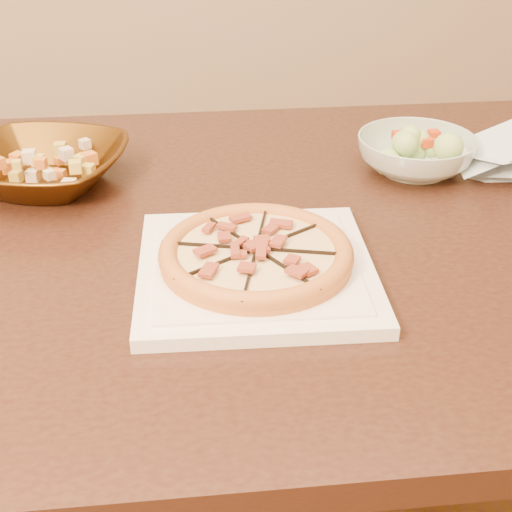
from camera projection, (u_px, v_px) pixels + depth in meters
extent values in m
cube|color=#351F14|center=(178.00, 239.00, 1.04)|extent=(1.56, 1.03, 0.04)
cylinder|color=#351F14|center=(473.00, 273.00, 1.66)|extent=(0.07, 0.07, 0.71)
cube|color=white|center=(256.00, 270.00, 0.91)|extent=(0.31, 0.31, 0.02)
cube|color=white|center=(256.00, 263.00, 0.90)|extent=(0.27, 0.27, 0.00)
cylinder|color=#C57730|center=(256.00, 257.00, 0.90)|extent=(0.24, 0.24, 0.01)
torus|color=#C57730|center=(256.00, 252.00, 0.89)|extent=(0.25, 0.25, 0.02)
cylinder|color=beige|center=(256.00, 253.00, 0.90)|extent=(0.20, 0.20, 0.01)
cube|color=black|center=(256.00, 249.00, 0.89)|extent=(0.07, 0.23, 0.01)
cube|color=black|center=(256.00, 249.00, 0.89)|extent=(0.12, 0.21, 0.01)
cube|color=black|center=(256.00, 249.00, 0.89)|extent=(0.23, 0.07, 0.01)
cube|color=black|center=(256.00, 249.00, 0.89)|extent=(0.21, 0.12, 0.01)
cube|color=#993728|center=(270.00, 248.00, 0.89)|extent=(0.03, 0.02, 0.00)
cube|color=#993728|center=(288.00, 245.00, 0.90)|extent=(0.02, 0.01, 0.00)
cube|color=#993728|center=(302.00, 238.00, 0.91)|extent=(0.03, 0.02, 0.00)
cube|color=#993728|center=(272.00, 241.00, 0.90)|extent=(0.03, 0.02, 0.00)
cube|color=#993728|center=(279.00, 233.00, 0.92)|extent=(0.03, 0.03, 0.00)
cube|color=#993728|center=(278.00, 223.00, 0.95)|extent=(0.02, 0.03, 0.00)
cube|color=#993728|center=(261.00, 235.00, 0.92)|extent=(0.02, 0.03, 0.00)
cube|color=#993728|center=(254.00, 227.00, 0.94)|extent=(0.02, 0.03, 0.00)
cube|color=#993728|center=(238.00, 220.00, 0.95)|extent=(0.02, 0.03, 0.00)
cube|color=#993728|center=(240.00, 235.00, 0.92)|extent=(0.02, 0.03, 0.00)
cube|color=#993728|center=(222.00, 231.00, 0.93)|extent=(0.03, 0.03, 0.00)
cube|color=#993728|center=(241.00, 243.00, 0.90)|extent=(0.03, 0.03, 0.00)
cube|color=#993728|center=(222.00, 243.00, 0.90)|extent=(0.03, 0.02, 0.00)
cube|color=#993728|center=(202.00, 247.00, 0.89)|extent=(0.03, 0.02, 0.00)
cube|color=#993728|center=(234.00, 250.00, 0.89)|extent=(0.03, 0.02, 0.00)
cube|color=#993728|center=(219.00, 257.00, 0.87)|extent=(0.03, 0.02, 0.00)
cube|color=#993728|center=(211.00, 268.00, 0.85)|extent=(0.03, 0.03, 0.00)
cube|color=#993728|center=(240.00, 259.00, 0.87)|extent=(0.03, 0.03, 0.00)
cube|color=#993728|center=(241.00, 270.00, 0.84)|extent=(0.02, 0.03, 0.00)
cube|color=#993728|center=(255.00, 255.00, 0.87)|extent=(0.02, 0.03, 0.00)
cube|color=#993728|center=(262.00, 264.00, 0.86)|extent=(0.02, 0.02, 0.00)
cube|color=#993728|center=(279.00, 272.00, 0.84)|extent=(0.02, 0.03, 0.00)
cube|color=#993728|center=(270.00, 255.00, 0.87)|extent=(0.02, 0.03, 0.00)
cube|color=#993728|center=(288.00, 259.00, 0.87)|extent=(0.03, 0.03, 0.00)
cube|color=#993728|center=(310.00, 258.00, 0.87)|extent=(0.03, 0.02, 0.00)
imported|color=#53320E|center=(44.00, 167.00, 1.13)|extent=(0.32, 0.32, 0.06)
cube|color=beige|center=(39.00, 141.00, 1.11)|extent=(0.03, 0.03, 0.03)
cube|color=orange|center=(50.00, 139.00, 1.11)|extent=(0.03, 0.03, 0.03)
cube|color=gold|center=(60.00, 136.00, 1.13)|extent=(0.03, 0.03, 0.03)
cube|color=beige|center=(66.00, 131.00, 1.14)|extent=(0.03, 0.03, 0.03)
cube|color=orange|center=(43.00, 138.00, 1.12)|extent=(0.03, 0.03, 0.03)
cube|color=gold|center=(46.00, 134.00, 1.13)|extent=(0.03, 0.03, 0.03)
cube|color=beige|center=(44.00, 130.00, 1.15)|extent=(0.03, 0.03, 0.03)
cube|color=orange|center=(39.00, 140.00, 1.11)|extent=(0.03, 0.03, 0.03)
cube|color=gold|center=(35.00, 137.00, 1.12)|extent=(0.03, 0.03, 0.03)
cube|color=beige|center=(26.00, 135.00, 1.13)|extent=(0.03, 0.03, 0.03)
cube|color=orange|center=(14.00, 135.00, 1.13)|extent=(0.03, 0.03, 0.03)
cube|color=gold|center=(33.00, 140.00, 1.11)|extent=(0.03, 0.03, 0.03)
cube|color=beige|center=(21.00, 141.00, 1.11)|extent=(0.03, 0.03, 0.03)
cube|color=orange|center=(9.00, 143.00, 1.10)|extent=(0.03, 0.03, 0.03)
cube|color=gold|center=(37.00, 141.00, 1.11)|extent=(0.03, 0.03, 0.03)
cube|color=beige|center=(27.00, 144.00, 1.10)|extent=(0.03, 0.03, 0.03)
cube|color=orange|center=(21.00, 148.00, 1.08)|extent=(0.03, 0.03, 0.03)
cube|color=gold|center=(19.00, 154.00, 1.06)|extent=(0.03, 0.03, 0.03)
cube|color=beige|center=(37.00, 144.00, 1.10)|extent=(0.03, 0.03, 0.03)
cube|color=orange|center=(38.00, 148.00, 1.08)|extent=(0.03, 0.03, 0.03)
cube|color=gold|center=(46.00, 151.00, 1.07)|extent=(0.03, 0.03, 0.03)
cube|color=beige|center=(41.00, 141.00, 1.11)|extent=(0.03, 0.03, 0.03)
cube|color=orange|center=(49.00, 144.00, 1.10)|extent=(0.03, 0.03, 0.03)
cube|color=gold|center=(61.00, 144.00, 1.10)|extent=(0.03, 0.03, 0.03)
cube|color=beige|center=(75.00, 142.00, 1.10)|extent=(0.03, 0.03, 0.03)
imported|color=#B8C9BC|center=(415.00, 154.00, 1.18)|extent=(0.23, 0.23, 0.06)
sphere|color=#BEE479|center=(419.00, 127.00, 1.16)|extent=(0.04, 0.04, 0.04)
sphere|color=#BEE479|center=(425.00, 124.00, 1.17)|extent=(0.04, 0.04, 0.04)
sphere|color=#BEE479|center=(418.00, 119.00, 1.19)|extent=(0.04, 0.04, 0.04)
sphere|color=#BEE479|center=(415.00, 125.00, 1.16)|extent=(0.04, 0.04, 0.04)
sphere|color=#BEE479|center=(402.00, 124.00, 1.17)|extent=(0.04, 0.04, 0.04)
sphere|color=#BEE479|center=(417.00, 127.00, 1.16)|extent=(0.04, 0.04, 0.04)
sphere|color=#BEE479|center=(411.00, 130.00, 1.14)|extent=(0.04, 0.04, 0.04)
sphere|color=#BEE479|center=(419.00, 135.00, 1.12)|extent=(0.04, 0.04, 0.04)
sphere|color=#BEE479|center=(424.00, 129.00, 1.15)|extent=(0.04, 0.04, 0.04)
sphere|color=#BEE479|center=(437.00, 130.00, 1.14)|extent=(0.04, 0.04, 0.04)
cube|color=red|center=(427.00, 127.00, 1.18)|extent=(0.02, 0.02, 0.01)
cube|color=red|center=(406.00, 126.00, 1.18)|extent=(0.02, 0.02, 0.01)
cube|color=red|center=(401.00, 133.00, 1.16)|extent=(0.02, 0.02, 0.01)
cube|color=red|center=(420.00, 139.00, 1.14)|extent=(0.02, 0.02, 0.01)
cube|color=red|center=(436.00, 134.00, 1.15)|extent=(0.02, 0.02, 0.01)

